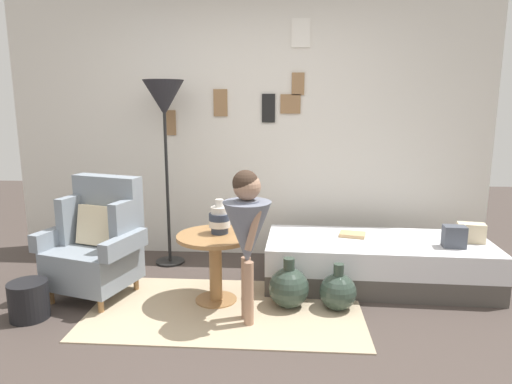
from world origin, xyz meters
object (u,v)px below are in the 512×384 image
at_px(vase_striped, 220,219).
at_px(book_on_daybed, 352,234).
at_px(side_table, 215,253).
at_px(floor_lamp, 164,106).
at_px(armchair, 98,243).
at_px(magazine_basket, 29,300).
at_px(daybed, 377,262).
at_px(demijohn_far, 338,292).
at_px(demijohn_near, 289,287).
at_px(person_child, 247,227).

relative_size(vase_striped, book_on_daybed, 1.24).
bearing_deg(side_table, floor_lamp, 124.99).
relative_size(armchair, side_table, 1.61).
relative_size(side_table, book_on_daybed, 2.73).
relative_size(vase_striped, magazine_basket, 0.97).
bearing_deg(magazine_basket, daybed, 17.30).
relative_size(side_table, magazine_basket, 2.15).
height_order(armchair, side_table, armchair).
height_order(armchair, floor_lamp, floor_lamp).
height_order(side_table, demijohn_far, side_table).
bearing_deg(daybed, demijohn_near, -146.06).
bearing_deg(daybed, magazine_basket, -162.70).
bearing_deg(vase_striped, person_child, -56.40).
distance_m(armchair, side_table, 0.99).
bearing_deg(demijohn_far, magazine_basket, -172.54).
relative_size(demijohn_near, demijohn_far, 1.08).
distance_m(side_table, magazine_basket, 1.41).
relative_size(daybed, side_table, 3.20).
bearing_deg(book_on_daybed, demijohn_far, -106.32).
distance_m(book_on_daybed, magazine_basket, 2.65).
height_order(armchair, magazine_basket, armchair).
distance_m(demijohn_far, magazine_basket, 2.30).
bearing_deg(book_on_daybed, daybed, -25.11).
height_order(person_child, demijohn_far, person_child).
distance_m(person_child, demijohn_far, 0.91).
relative_size(daybed, vase_striped, 7.06).
xyz_separation_m(armchair, demijohn_near, (1.56, -0.15, -0.28)).
bearing_deg(side_table, demijohn_far, -4.91).
bearing_deg(demijohn_near, magazine_basket, -170.59).
bearing_deg(demijohn_far, person_child, -159.74).
relative_size(person_child, demijohn_near, 2.80).
distance_m(vase_striped, person_child, 0.45).
relative_size(armchair, person_child, 0.87).
bearing_deg(vase_striped, armchair, 177.80).
bearing_deg(vase_striped, daybed, 17.18).
xyz_separation_m(daybed, book_on_daybed, (-0.21, 0.10, 0.22)).
distance_m(daybed, side_table, 1.43).
xyz_separation_m(side_table, vase_striped, (0.03, 0.05, 0.27)).
bearing_deg(demijohn_near, floor_lamp, 142.09).
height_order(demijohn_near, demijohn_far, demijohn_near).
relative_size(side_table, demijohn_near, 1.51).
distance_m(book_on_daybed, demijohn_far, 0.71).
xyz_separation_m(armchair, demijohn_far, (1.94, -0.17, -0.29)).
height_order(vase_striped, demijohn_far, vase_striped).
height_order(person_child, magazine_basket, person_child).
bearing_deg(daybed, armchair, -171.02).
bearing_deg(daybed, vase_striped, -162.82).
relative_size(armchair, book_on_daybed, 4.41).
distance_m(armchair, person_child, 1.36).
distance_m(demijohn_near, demijohn_far, 0.38).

